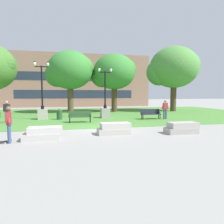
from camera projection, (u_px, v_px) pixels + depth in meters
ground_plane at (101, 129)px, 14.36m from camera, size 140.00×140.00×0.00m
grass_lawn at (85, 114)px, 24.06m from camera, size 40.00×20.00×0.02m
concrete_block_center at (43, 134)px, 10.88m from camera, size 1.92×0.90×0.64m
concrete_block_left at (114, 129)px, 12.39m from camera, size 1.83×0.90×0.64m
concrete_block_right at (182, 128)px, 12.63m from camera, size 1.84×0.90×0.64m
person_skateboarder at (9, 122)px, 10.08m from camera, size 0.31×0.61×1.71m
skateboard at (0, 142)px, 10.01m from camera, size 1.03×0.49×0.14m
park_bench_near_right at (80, 116)px, 17.29m from camera, size 1.84×0.67×0.90m
park_bench_far_left at (151, 113)px, 19.44m from camera, size 1.81×0.57×0.90m
lamp_post_right at (105, 108)px, 20.45m from camera, size 1.32×0.80×4.73m
lamp_post_center at (42, 108)px, 19.32m from camera, size 1.32×0.80×5.11m
tree_far_left at (69, 71)px, 25.85m from camera, size 5.62×5.35×7.34m
tree_far_right at (173, 68)px, 27.98m from camera, size 6.52×6.21×8.28m
tree_near_left at (114, 72)px, 27.08m from camera, size 5.45×5.19×7.19m
trash_bin at (59, 114)px, 19.19m from camera, size 0.49×0.49×0.96m
person_bystander_near_lawn at (165, 108)px, 19.55m from camera, size 0.74×0.25×1.71m
person_bystander_far_lawn at (7, 110)px, 17.08m from camera, size 0.63×0.38×1.71m
building_facade_distant at (76, 80)px, 37.74m from camera, size 26.60×1.03×9.19m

